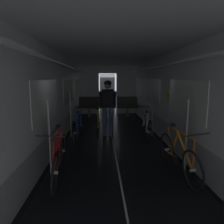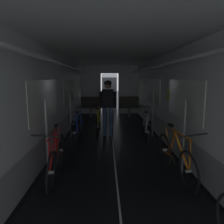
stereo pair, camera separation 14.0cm
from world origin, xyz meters
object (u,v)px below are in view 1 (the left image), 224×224
at_px(person_cyclist_aisle, 108,102).
at_px(bicycle_yellow_in_aisle, 98,122).
at_px(bicycle_white, 147,126).
at_px(bicycle_orange, 178,156).
at_px(bench_seat_far_right, 127,105).
at_px(bicycle_blue, 78,127).
at_px(bench_seat_far_left, 89,105).
at_px(bicycle_red, 59,157).

xyz_separation_m(person_cyclist_aisle, bicycle_yellow_in_aisle, (-0.31, 0.27, -0.69)).
distance_m(bicycle_white, person_cyclist_aisle, 1.39).
bearing_deg(bicycle_orange, bench_seat_far_right, 91.67).
distance_m(bicycle_blue, bicycle_yellow_in_aisle, 0.86).
bearing_deg(bicycle_yellow_in_aisle, bicycle_orange, -63.68).
bearing_deg(bench_seat_far_left, bicycle_blue, -91.73).
bearing_deg(bicycle_orange, bicycle_blue, 130.72).
xyz_separation_m(bicycle_orange, person_cyclist_aisle, (-1.21, 2.80, 0.69)).
bearing_deg(bicycle_red, bicycle_white, 48.57).
xyz_separation_m(bench_seat_far_right, bicycle_white, (0.11, -3.72, -0.19)).
relative_size(bench_seat_far_left, bench_seat_far_right, 1.00).
bearing_deg(bench_seat_far_right, bicycle_yellow_in_aisle, -113.59).
bearing_deg(bicycle_red, bicycle_orange, -0.68).
relative_size(person_cyclist_aisle, bicycle_yellow_in_aisle, 1.02).
bearing_deg(person_cyclist_aisle, bicycle_yellow_in_aisle, 139.41).
bearing_deg(bicycle_blue, person_cyclist_aisle, 22.66).
bearing_deg(bicycle_red, person_cyclist_aisle, 70.95).
height_order(bench_seat_far_left, bicycle_white, same).
xyz_separation_m(bicycle_orange, bicycle_white, (-0.06, 2.40, -0.00)).
bearing_deg(bicycle_white, bench_seat_far_right, 91.77).
bearing_deg(bicycle_white, bench_seat_far_left, 117.25).
bearing_deg(bench_seat_far_right, bicycle_white, -88.23).
bearing_deg(bicycle_blue, bench_seat_far_right, 62.65).
height_order(bench_seat_far_left, bicycle_orange, bench_seat_far_left).
distance_m(bench_seat_far_right, bicycle_blue, 4.16).
bearing_deg(bench_seat_far_left, person_cyclist_aisle, -76.92).
relative_size(bench_seat_far_right, bicycle_blue, 0.58).
distance_m(bench_seat_far_left, bicycle_red, 6.10).
bearing_deg(person_cyclist_aisle, bicycle_blue, -157.34).
bearing_deg(bicycle_white, person_cyclist_aisle, 161.01).
bearing_deg(bench_seat_far_right, bench_seat_far_left, 180.00).
distance_m(bench_seat_far_right, bicycle_yellow_in_aisle, 3.34).
xyz_separation_m(bicycle_red, bicycle_blue, (0.07, 2.40, -0.00)).
bearing_deg(person_cyclist_aisle, bicycle_orange, -66.69).
distance_m(bicycle_red, bicycle_white, 3.17).
height_order(bench_seat_far_right, bicycle_yellow_in_aisle, bench_seat_far_right).
relative_size(bicycle_red, bicycle_orange, 1.00).
xyz_separation_m(bicycle_red, bicycle_yellow_in_aisle, (0.65, 3.04, 0.00)).
height_order(bicycle_orange, bicycle_yellow_in_aisle, bicycle_orange).
height_order(bicycle_blue, bicycle_white, same).
relative_size(bicycle_red, bicycle_yellow_in_aisle, 1.00).
distance_m(bicycle_blue, bicycle_white, 2.03).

